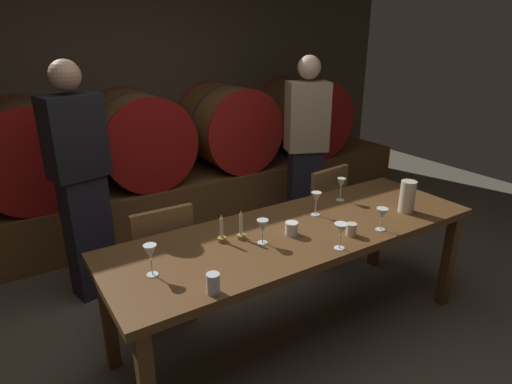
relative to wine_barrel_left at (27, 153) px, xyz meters
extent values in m
plane|color=brown|center=(0.98, -2.13, -0.93)|extent=(9.05, 9.05, 0.00)
cube|color=#473A2D|center=(0.98, 0.55, 0.49)|extent=(6.96, 0.24, 2.84)
cube|color=brown|center=(0.98, 0.00, -0.68)|extent=(6.27, 0.90, 0.49)
cylinder|color=#513319|center=(0.00, 0.00, 0.00)|extent=(0.87, 0.77, 0.87)
cylinder|color=#9E1411|center=(0.00, -0.40, 0.00)|extent=(0.89, 0.03, 0.89)
cylinder|color=#9E1411|center=(0.00, 0.40, 0.00)|extent=(0.89, 0.03, 0.89)
cylinder|color=#2D2D33|center=(0.00, 0.00, 0.00)|extent=(0.88, 0.04, 0.88)
cylinder|color=brown|center=(0.98, 0.00, 0.00)|extent=(0.87, 0.77, 0.87)
cylinder|color=#9E1411|center=(0.98, -0.40, 0.00)|extent=(0.89, 0.03, 0.89)
cylinder|color=#9E1411|center=(0.98, 0.40, 0.00)|extent=(0.89, 0.03, 0.89)
cylinder|color=#2D2D33|center=(0.98, 0.00, 0.00)|extent=(0.88, 0.04, 0.88)
cylinder|color=brown|center=(1.97, 0.00, 0.00)|extent=(0.87, 0.77, 0.87)
cylinder|color=#B21C16|center=(1.97, -0.40, 0.00)|extent=(0.89, 0.03, 0.89)
cylinder|color=#B21C16|center=(1.97, 0.40, 0.00)|extent=(0.89, 0.03, 0.89)
cylinder|color=#2D2D33|center=(1.97, 0.00, 0.00)|extent=(0.88, 0.04, 0.88)
cylinder|color=#513319|center=(3.00, 0.00, 0.00)|extent=(0.87, 0.77, 0.87)
cylinder|color=#9E1411|center=(3.00, -0.40, 0.00)|extent=(0.89, 0.03, 0.89)
cylinder|color=#9E1411|center=(3.00, 0.40, 0.00)|extent=(0.89, 0.03, 0.89)
cylinder|color=#2D2D33|center=(3.00, 0.00, 0.00)|extent=(0.88, 0.04, 0.88)
cube|color=brown|center=(1.26, -2.17, -0.19)|extent=(2.40, 0.80, 0.05)
cube|color=brown|center=(2.38, -2.51, -0.57)|extent=(0.07, 0.07, 0.71)
cube|color=brown|center=(0.13, -1.83, -0.57)|extent=(0.07, 0.07, 0.71)
cube|color=brown|center=(2.38, -1.83, -0.57)|extent=(0.07, 0.07, 0.71)
cube|color=olive|center=(0.56, -1.51, -0.49)|extent=(0.41, 0.41, 0.04)
cube|color=olive|center=(0.56, -1.69, -0.26)|extent=(0.40, 0.05, 0.42)
cube|color=olive|center=(0.74, -1.34, -0.72)|extent=(0.04, 0.04, 0.42)
cube|color=olive|center=(0.40, -1.33, -0.72)|extent=(0.04, 0.04, 0.42)
cube|color=olive|center=(0.73, -1.68, -0.72)|extent=(0.04, 0.04, 0.42)
cube|color=olive|center=(0.39, -1.67, -0.72)|extent=(0.04, 0.04, 0.42)
cube|color=olive|center=(1.97, -1.45, -0.49)|extent=(0.45, 0.45, 0.04)
cube|color=olive|center=(2.00, -1.63, -0.26)|extent=(0.40, 0.09, 0.42)
cube|color=olive|center=(2.12, -1.26, -0.72)|extent=(0.05, 0.05, 0.42)
cube|color=olive|center=(1.78, -1.30, -0.72)|extent=(0.05, 0.05, 0.42)
cube|color=olive|center=(2.16, -1.59, -0.72)|extent=(0.05, 0.05, 0.42)
cube|color=olive|center=(1.83, -1.64, -0.72)|extent=(0.05, 0.05, 0.42)
cube|color=black|center=(0.24, -0.95, -0.46)|extent=(0.34, 0.27, 0.95)
cube|color=black|center=(0.24, -0.95, 0.30)|extent=(0.43, 0.32, 0.57)
sphere|color=tan|center=(0.24, -0.95, 0.71)|extent=(0.21, 0.21, 0.21)
cube|color=black|center=(2.29, -0.95, -0.51)|extent=(0.35, 0.30, 0.84)
cube|color=tan|center=(2.29, -0.95, 0.23)|extent=(0.44, 0.37, 0.64)
sphere|color=beige|center=(2.29, -0.95, 0.67)|extent=(0.21, 0.21, 0.21)
cylinder|color=olive|center=(0.78, -2.06, -0.15)|extent=(0.05, 0.05, 0.02)
cylinder|color=#EDE5CC|center=(0.78, -2.06, -0.08)|extent=(0.02, 0.02, 0.12)
cone|color=yellow|center=(0.78, -2.06, -0.01)|extent=(0.01, 0.01, 0.02)
cylinder|color=olive|center=(0.89, -2.09, -0.15)|extent=(0.05, 0.05, 0.02)
cylinder|color=#EDE5CC|center=(0.89, -2.09, -0.08)|extent=(0.02, 0.02, 0.13)
cone|color=yellow|center=(0.89, -2.09, 0.00)|extent=(0.01, 0.01, 0.02)
cylinder|color=beige|center=(2.04, -2.34, -0.06)|extent=(0.10, 0.10, 0.22)
cylinder|color=white|center=(0.31, -2.19, -0.17)|extent=(0.06, 0.06, 0.00)
cylinder|color=white|center=(0.31, -2.19, -0.12)|extent=(0.01, 0.01, 0.09)
cone|color=white|center=(0.31, -2.19, -0.04)|extent=(0.07, 0.07, 0.08)
cylinder|color=silver|center=(0.97, -2.20, -0.17)|extent=(0.06, 0.06, 0.00)
cylinder|color=silver|center=(0.97, -2.20, -0.13)|extent=(0.01, 0.01, 0.06)
cone|color=silver|center=(0.97, -2.20, -0.06)|extent=(0.07, 0.07, 0.08)
cylinder|color=white|center=(1.29, -2.49, -0.17)|extent=(0.06, 0.06, 0.00)
cylinder|color=white|center=(1.29, -2.49, -0.12)|extent=(0.01, 0.01, 0.08)
cone|color=white|center=(1.29, -2.49, -0.05)|extent=(0.08, 0.08, 0.07)
cylinder|color=silver|center=(1.48, -2.06, -0.17)|extent=(0.06, 0.06, 0.00)
cylinder|color=silver|center=(1.48, -2.06, -0.12)|extent=(0.01, 0.01, 0.08)
cone|color=silver|center=(1.48, -2.06, -0.04)|extent=(0.07, 0.07, 0.07)
cylinder|color=silver|center=(1.67, -2.45, -0.17)|extent=(0.06, 0.06, 0.00)
cylinder|color=silver|center=(1.67, -2.45, -0.13)|extent=(0.01, 0.01, 0.07)
cone|color=silver|center=(1.67, -2.45, -0.06)|extent=(0.07, 0.07, 0.07)
cylinder|color=silver|center=(1.80, -1.95, -0.17)|extent=(0.06, 0.06, 0.00)
cylinder|color=silver|center=(1.80, -1.95, -0.12)|extent=(0.01, 0.01, 0.08)
cone|color=silver|center=(1.80, -1.95, -0.04)|extent=(0.06, 0.06, 0.08)
cylinder|color=silver|center=(0.50, -2.50, -0.12)|extent=(0.06, 0.06, 0.10)
cylinder|color=white|center=(1.17, -2.21, -0.13)|extent=(0.08, 0.08, 0.08)
cylinder|color=beige|center=(1.47, -2.41, -0.13)|extent=(0.06, 0.06, 0.08)
camera|label=1|loc=(-0.26, -4.05, 0.99)|focal=30.19mm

